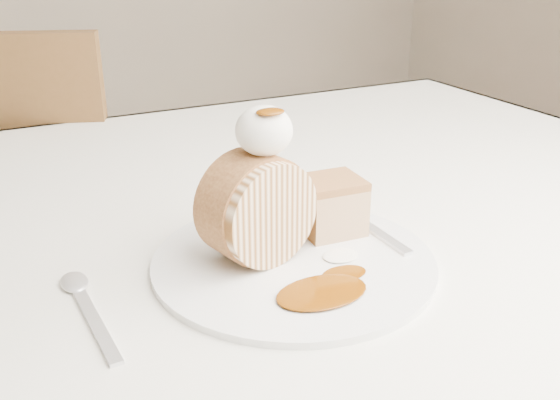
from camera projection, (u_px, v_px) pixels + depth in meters
name	position (u px, v px, depth m)	size (l,w,h in m)	color
table	(212.00, 269.00, 0.79)	(1.40, 0.90, 0.75)	white
chair_far	(20.00, 220.00, 1.27)	(0.55, 0.55, 0.90)	brown
plate	(294.00, 261.00, 0.61)	(0.28, 0.28, 0.01)	white
roulade_slice	(258.00, 209.00, 0.59)	(0.10, 0.10, 0.06)	beige
cake_chunk	(331.00, 209.00, 0.66)	(0.06, 0.06, 0.05)	#A7703F
whipped_cream	(264.00, 131.00, 0.57)	(0.05, 0.05, 0.05)	white
caramel_drizzle	(270.00, 105.00, 0.55)	(0.03, 0.02, 0.01)	#652F04
caramel_pool	(322.00, 292.00, 0.55)	(0.09, 0.06, 0.00)	#652F04
fork	(375.00, 231.00, 0.66)	(0.02, 0.17, 0.00)	silver
spoon	(97.00, 325.00, 0.52)	(0.02, 0.15, 0.00)	silver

